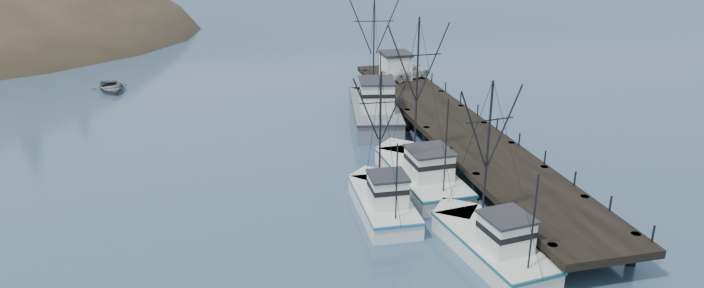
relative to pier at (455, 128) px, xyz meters
The scene contains 9 objects.
ground 21.33m from the pier, 131.19° to the right, with size 400.00×400.00×0.00m, color #2E4967.
pier is the anchor object (origin of this frame).
trawler_near 17.83m from the pier, 105.87° to the right, with size 4.52×10.52×10.71m.
trawler_mid 13.95m from the pier, 132.44° to the right, with size 3.57×9.67×9.81m.
trawler_far 8.36m from the pier, 130.37° to the right, with size 4.39×12.29×12.43m.
work_vessel 9.53m from the pier, 120.36° to the left, with size 6.38×14.36×12.14m.
pier_shed 16.07m from the pier, 91.15° to the left, with size 3.00×3.20×2.80m.
pickup_truck 15.75m from the pier, 86.89° to the left, with size 2.53×5.49×1.53m, color silver.
motorboat 39.66m from the pier, 140.22° to the left, with size 3.92×5.49×1.14m, color slate.
Camera 1 is at (-6.25, -30.49, 19.18)m, focal length 32.00 mm.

